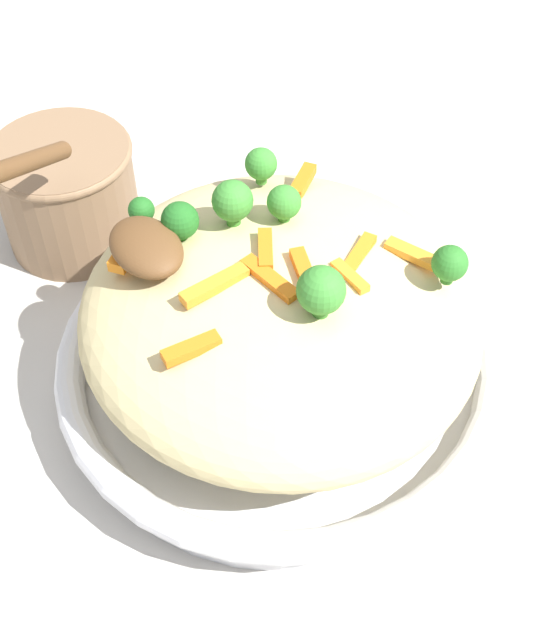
% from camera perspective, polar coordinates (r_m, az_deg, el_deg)
% --- Properties ---
extents(ground_plane, '(2.40, 2.40, 0.00)m').
position_cam_1_polar(ground_plane, '(0.59, 0.00, -4.42)').
color(ground_plane, beige).
extents(serving_bowl, '(0.29, 0.29, 0.04)m').
position_cam_1_polar(serving_bowl, '(0.57, 0.00, -3.01)').
color(serving_bowl, silver).
rests_on(serving_bowl, ground_plane).
extents(pasta_mound, '(0.25, 0.25, 0.08)m').
position_cam_1_polar(pasta_mound, '(0.53, 0.00, 0.47)').
color(pasta_mound, '#DBC689').
rests_on(pasta_mound, serving_bowl).
extents(carrot_piece_0, '(0.03, 0.02, 0.01)m').
position_cam_1_polar(carrot_piece_0, '(0.51, -1.03, 4.61)').
color(carrot_piece_0, orange).
rests_on(carrot_piece_0, pasta_mound).
extents(carrot_piece_1, '(0.03, 0.03, 0.01)m').
position_cam_1_polar(carrot_piece_1, '(0.53, -10.07, 4.39)').
color(carrot_piece_1, orange).
rests_on(carrot_piece_1, pasta_mound).
extents(carrot_piece_2, '(0.02, 0.03, 0.01)m').
position_cam_1_polar(carrot_piece_2, '(0.57, 1.51, 9.13)').
color(carrot_piece_2, orange).
rests_on(carrot_piece_2, pasta_mound).
extents(carrot_piece_3, '(0.01, 0.04, 0.01)m').
position_cam_1_polar(carrot_piece_3, '(0.50, -4.32, 2.31)').
color(carrot_piece_3, orange).
rests_on(carrot_piece_3, pasta_mound).
extents(carrot_piece_4, '(0.02, 0.03, 0.01)m').
position_cam_1_polar(carrot_piece_4, '(0.52, 5.24, 4.37)').
color(carrot_piece_4, orange).
rests_on(carrot_piece_4, pasta_mound).
extents(carrot_piece_5, '(0.04, 0.02, 0.01)m').
position_cam_1_polar(carrot_piece_5, '(0.53, 8.72, 4.32)').
color(carrot_piece_5, orange).
rests_on(carrot_piece_5, pasta_mound).
extents(carrot_piece_6, '(0.04, 0.02, 0.01)m').
position_cam_1_polar(carrot_piece_6, '(0.50, -0.68, 2.76)').
color(carrot_piece_6, orange).
rests_on(carrot_piece_6, pasta_mound).
extents(carrot_piece_7, '(0.04, 0.02, 0.01)m').
position_cam_1_polar(carrot_piece_7, '(0.50, 1.62, 3.15)').
color(carrot_piece_7, orange).
rests_on(carrot_piece_7, pasta_mound).
extents(carrot_piece_8, '(0.01, 0.03, 0.01)m').
position_cam_1_polar(carrot_piece_8, '(0.47, -5.84, -1.87)').
color(carrot_piece_8, orange).
rests_on(carrot_piece_8, pasta_mound).
extents(carrot_piece_9, '(0.03, 0.01, 0.01)m').
position_cam_1_polar(carrot_piece_9, '(0.51, 4.61, 2.82)').
color(carrot_piece_9, orange).
rests_on(carrot_piece_9, pasta_mound).
extents(broccoli_floret_0, '(0.02, 0.02, 0.03)m').
position_cam_1_polar(broccoli_floret_0, '(0.57, -1.26, 10.19)').
color(broccoli_floret_0, '#377928').
rests_on(broccoli_floret_0, pasta_mound).
extents(broccoli_floret_1, '(0.02, 0.02, 0.03)m').
position_cam_1_polar(broccoli_floret_1, '(0.51, 11.10, 3.65)').
color(broccoli_floret_1, '#296820').
rests_on(broccoli_floret_1, pasta_mound).
extents(broccoli_floret_2, '(0.03, 0.03, 0.03)m').
position_cam_1_polar(broccoli_floret_2, '(0.53, -3.48, 7.63)').
color(broccoli_floret_2, '#377928').
rests_on(broccoli_floret_2, pasta_mound).
extents(broccoli_floret_3, '(0.02, 0.02, 0.02)m').
position_cam_1_polar(broccoli_floret_3, '(0.55, -9.10, 7.13)').
color(broccoli_floret_3, '#205B1C').
rests_on(broccoli_floret_3, pasta_mound).
extents(broccoli_floret_4, '(0.02, 0.02, 0.03)m').
position_cam_1_polar(broccoli_floret_4, '(0.53, -6.59, 6.49)').
color(broccoli_floret_4, '#205B1C').
rests_on(broccoli_floret_4, pasta_mound).
extents(broccoli_floret_5, '(0.03, 0.03, 0.03)m').
position_cam_1_polar(broccoli_floret_5, '(0.47, 3.07, 2.10)').
color(broccoli_floret_5, '#377928').
rests_on(broccoli_floret_5, pasta_mound).
extents(broccoli_floret_6, '(0.02, 0.02, 0.03)m').
position_cam_1_polar(broccoli_floret_6, '(0.53, 0.27, 7.72)').
color(broccoli_floret_6, '#377928').
rests_on(broccoli_floret_6, pasta_mound).
extents(serving_spoon, '(0.15, 0.14, 0.10)m').
position_cam_1_polar(serving_spoon, '(0.52, -12.38, 6.55)').
color(serving_spoon, brown).
rests_on(serving_spoon, pasta_mound).
extents(companion_bowl, '(0.11, 0.11, 0.09)m').
position_cam_1_polar(companion_bowl, '(0.68, -13.80, 8.25)').
color(companion_bowl, '#8C6B4C').
rests_on(companion_bowl, ground_plane).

